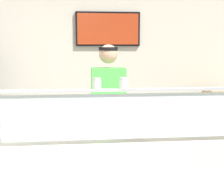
{
  "coord_description": "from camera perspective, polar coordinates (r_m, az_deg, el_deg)",
  "views": [
    {
      "loc": [
        0.73,
        -2.4,
        1.72
      ],
      "look_at": [
        1.03,
        0.41,
        1.35
      ],
      "focal_mm": 50.71,
      "sensor_mm": 36.0,
      "label": 1
    }
  ],
  "objects": [
    {
      "name": "sneeze_guard",
      "position": [
        2.54,
        3.36,
        -3.52
      ],
      "size": [
        2.11,
        0.06,
        0.45
      ],
      "color": "#B2B5BC",
      "rests_on": "serving_counter"
    },
    {
      "name": "shop_rear_unit",
      "position": [
        4.99,
        -1.3,
        3.34
      ],
      "size": [
        6.69,
        0.13,
        2.7
      ],
      "color": "beige",
      "rests_on": "ground"
    },
    {
      "name": "worker_figure",
      "position": [
        3.6,
        -0.57,
        -3.96
      ],
      "size": [
        0.41,
        0.5,
        1.76
      ],
      "color": "#23232D",
      "rests_on": "ground"
    },
    {
      "name": "parmesan_shaker",
      "position": [
        2.48,
        -2.73,
        0.95
      ],
      "size": [
        0.07,
        0.07,
        0.09
      ],
      "color": "white",
      "rests_on": "sneeze_guard"
    },
    {
      "name": "prep_shelf",
      "position": [
        5.11,
        18.76,
        -7.61
      ],
      "size": [
        0.7,
        0.55,
        0.85
      ],
      "primitive_type": "cube",
      "color": "#B7BABF",
      "rests_on": "ground"
    },
    {
      "name": "pepper_flake_shaker",
      "position": [
        2.5,
        2.14,
        1.03
      ],
      "size": [
        0.07,
        0.07,
        0.09
      ],
      "color": "white",
      "rests_on": "sneeze_guard"
    },
    {
      "name": "pizza_box_stack",
      "position": [
        5.0,
        18.98,
        -1.39
      ],
      "size": [
        0.48,
        0.46,
        0.27
      ],
      "color": "tan",
      "rests_on": "prep_shelf"
    },
    {
      "name": "pizza_tray",
      "position": [
        2.94,
        2.97,
        -7.38
      ],
      "size": [
        0.42,
        0.42,
        0.04
      ],
      "color": "#9EA0A8",
      "rests_on": "serving_counter"
    },
    {
      "name": "pizza_server",
      "position": [
        2.91,
        2.57,
        -7.07
      ],
      "size": [
        0.12,
        0.29,
        0.01
      ],
      "primitive_type": "cube",
      "rotation": [
        0.0,
        0.0,
        0.17
      ],
      "color": "#ADAFB7",
      "rests_on": "pizza_tray"
    }
  ]
}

